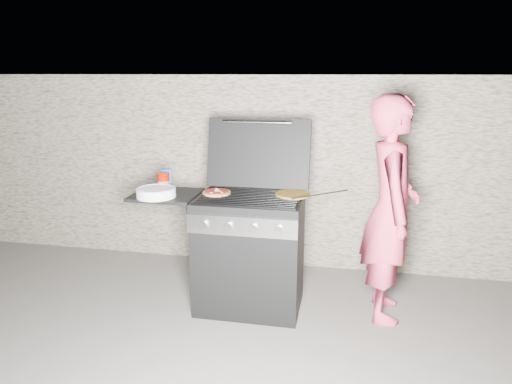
% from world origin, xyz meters
% --- Properties ---
extents(ground, '(50.00, 50.00, 0.00)m').
position_xyz_m(ground, '(0.00, 0.00, 0.00)').
color(ground, '#625E58').
extents(stone_wall, '(8.00, 0.35, 1.80)m').
position_xyz_m(stone_wall, '(0.00, 1.05, 0.90)').
color(stone_wall, gray).
rests_on(stone_wall, ground).
extents(gas_grill, '(1.34, 0.79, 0.91)m').
position_xyz_m(gas_grill, '(-0.25, 0.00, 0.46)').
color(gas_grill, black).
rests_on(gas_grill, ground).
extents(pizza_topped, '(0.27, 0.27, 0.02)m').
position_xyz_m(pizza_topped, '(-0.27, 0.04, 0.92)').
color(pizza_topped, tan).
rests_on(pizza_topped, gas_grill).
extents(pizza_plain, '(0.31, 0.31, 0.01)m').
position_xyz_m(pizza_plain, '(0.32, 0.11, 0.92)').
color(pizza_plain, gold).
rests_on(pizza_plain, gas_grill).
extents(sauce_jar, '(0.12, 0.12, 0.15)m').
position_xyz_m(sauce_jar, '(-0.71, 0.07, 0.98)').
color(sauce_jar, '#890C00').
rests_on(sauce_jar, gas_grill).
extents(blue_carton, '(0.08, 0.07, 0.16)m').
position_xyz_m(blue_carton, '(-0.73, 0.17, 0.98)').
color(blue_carton, '#0D3CB7').
rests_on(blue_carton, gas_grill).
extents(plate_stack, '(0.35, 0.35, 0.07)m').
position_xyz_m(plate_stack, '(-0.70, -0.11, 0.94)').
color(plate_stack, white).
rests_on(plate_stack, gas_grill).
extents(person, '(0.41, 0.62, 1.68)m').
position_xyz_m(person, '(1.04, 0.10, 0.84)').
color(person, '#D03C55').
rests_on(person, ground).
extents(tongs, '(0.41, 0.07, 0.08)m').
position_xyz_m(tongs, '(0.52, 0.00, 0.95)').
color(tongs, black).
rests_on(tongs, gas_grill).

